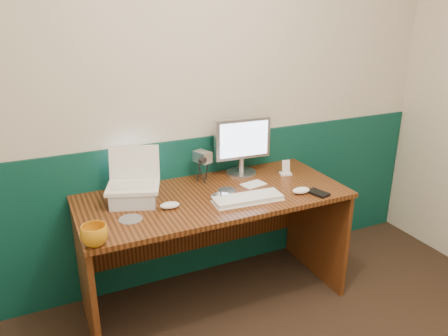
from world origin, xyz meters
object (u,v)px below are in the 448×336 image
laptop (132,169)px  camcorder (203,165)px  keyboard (248,199)px  desk (214,249)px  monitor (241,147)px  mug (94,235)px

laptop → camcorder: laptop is taller
camcorder → keyboard: bearing=-93.3°
laptop → camcorder: 0.51m
desk → keyboard: size_ratio=3.99×
laptop → monitor: size_ratio=0.77×
monitor → keyboard: size_ratio=0.93×
mug → laptop: bearing=53.8°
keyboard → desk: bearing=135.0°
desk → mug: 0.91m
camcorder → mug: bearing=-166.6°
camcorder → laptop: bearing=175.0°
monitor → keyboard: bearing=-107.6°
keyboard → laptop: bearing=161.9°
keyboard → camcorder: camcorder is taller
mug → keyboard: bearing=8.8°
desk → monitor: (0.30, 0.23, 0.56)m
monitor → mug: 1.18m
desk → keyboard: keyboard is taller
laptop → keyboard: bearing=-2.7°
desk → camcorder: 0.53m
desk → laptop: bearing=170.0°
camcorder → desk: bearing=-116.4°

